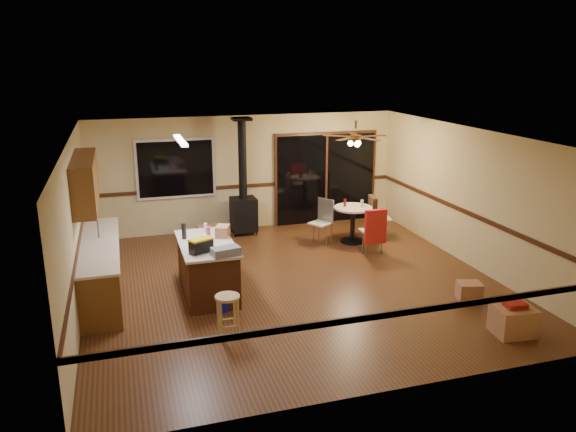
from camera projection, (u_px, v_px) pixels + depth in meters
name	position (u px, v px, depth m)	size (l,w,h in m)	color
floor	(293.00, 283.00, 9.91)	(7.00, 7.00, 0.00)	#4F2B16
ceiling	(293.00, 136.00, 9.19)	(7.00, 7.00, 0.00)	silver
wall_back	(247.00, 173.00, 12.77)	(7.00, 7.00, 0.00)	#CEBB82
wall_front	(386.00, 292.00, 6.33)	(7.00, 7.00, 0.00)	#CEBB82
wall_left	(75.00, 230.00, 8.57)	(7.00, 7.00, 0.00)	#CEBB82
wall_right	(471.00, 198.00, 10.53)	(7.00, 7.00, 0.00)	#CEBB82
chair_rail	(293.00, 229.00, 9.63)	(7.00, 7.00, 0.08)	#3D1E0F
window	(176.00, 169.00, 12.22)	(1.72, 0.10, 1.32)	black
sliding_door	(326.00, 179.00, 13.32)	(2.52, 0.10, 2.10)	black
lower_cabinets	(101.00, 270.00, 9.35)	(0.60, 3.00, 0.86)	brown
countertop	(99.00, 244.00, 9.23)	(0.64, 3.04, 0.04)	beige
upper_cabinets	(85.00, 182.00, 9.10)	(0.35, 2.00, 0.80)	brown
kitchen_island	(207.00, 268.00, 9.36)	(0.88, 1.68, 0.90)	#3B1A0E
wood_stove	(243.00, 202.00, 12.45)	(0.55, 0.50, 2.52)	black
ceiling_fan	(355.00, 140.00, 11.49)	(0.24, 0.24, 0.55)	brown
fluorescent_strip	(181.00, 140.00, 8.97)	(0.10, 1.20, 0.04)	white
toolbox_grey	(226.00, 251.00, 8.62)	(0.43, 0.24, 0.13)	slate
toolbox_black	(201.00, 246.00, 8.77)	(0.35, 0.18, 0.19)	black
toolbox_yellow_lid	(201.00, 239.00, 8.74)	(0.36, 0.19, 0.03)	gold
box_on_island	(223.00, 231.00, 9.53)	(0.21, 0.28, 0.19)	#A66E49
bottle_dark	(184.00, 231.00, 9.41)	(0.08, 0.08, 0.27)	black
bottle_pink	(208.00, 233.00, 9.36)	(0.07, 0.07, 0.22)	#D84C8C
bottle_white	(206.00, 228.00, 9.71)	(0.06, 0.06, 0.18)	white
bar_stool	(228.00, 317.00, 7.91)	(0.35, 0.35, 0.64)	tan
blue_bucket	(221.00, 302.00, 8.84)	(0.30, 0.30, 0.25)	#0C18AE
dining_table	(353.00, 218.00, 11.95)	(0.81, 0.81, 0.78)	black
glass_red	(345.00, 203.00, 11.91)	(0.06, 0.06, 0.16)	#590C14
glass_cream	(362.00, 203.00, 11.86)	(0.07, 0.07, 0.16)	beige
chair_left	(323.00, 216.00, 11.91)	(0.56, 0.56, 0.51)	#BBB08B
chair_near	(375.00, 226.00, 11.15)	(0.44, 0.47, 0.70)	#BBB08B
chair_right	(373.00, 212.00, 12.16)	(0.53, 0.50, 0.70)	#BBB08B
box_under_window	(209.00, 234.00, 12.02)	(0.45, 0.36, 0.36)	#A66E49
box_corner_a	(513.00, 320.00, 8.04)	(0.55, 0.46, 0.42)	#A66E49
box_corner_b	(469.00, 291.00, 9.19)	(0.37, 0.32, 0.30)	#A66E49
box_small_red	(515.00, 305.00, 7.97)	(0.28, 0.23, 0.07)	maroon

